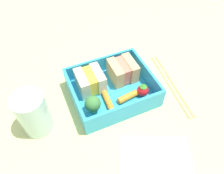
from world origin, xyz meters
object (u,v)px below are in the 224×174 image
Objects in this scene: sandwich_left at (90,81)px; strawberry_far_left at (143,90)px; carrot_stick_left at (108,101)px; folded_napkin at (155,156)px; broccoli_floret at (93,104)px; carrot_stick_far_left at (128,97)px; chopstick_pair at (171,83)px; sandwich_center_left at (123,71)px; drinking_glass at (34,113)px.

strawberry_far_left is (9.90, -6.52, -0.87)cm from sandwich_left.
carrot_stick_left reaches higher than folded_napkin.
broccoli_floret reaches higher than folded_napkin.
chopstick_pair is (12.05, 0.41, -1.57)cm from carrot_stick_far_left.
sandwich_center_left is 0.44× the size of folded_napkin.
sandwich_center_left reaches higher than carrot_stick_far_left.
broccoli_floret is 0.81× the size of carrot_stick_left.
strawberry_far_left reaches higher than carrot_stick_left.
chopstick_pair is at bearing -1.18° from carrot_stick_left.
folded_napkin is (5.55, -19.82, -3.30)cm from sandwich_left.
strawberry_far_left is at bearing -1.11° from broccoli_floret.
broccoli_floret is at bearing 179.65° from carrot_stick_far_left.
sandwich_left is 13.90cm from drinking_glass.
sandwich_left reaches higher than strawberry_far_left.
drinking_glass reaches higher than broccoli_floret.
carrot_stick_far_left is 13.61cm from folded_napkin.
sandwich_left is 19.56cm from chopstick_pair.
chopstick_pair is 18.90cm from folded_napkin.
drinking_glass reaches higher than folded_napkin.
broccoli_floret is at bearing -178.98° from chopstick_pair.
sandwich_center_left is 1.25× the size of carrot_stick_far_left.
carrot_stick_left is 8.09cm from strawberry_far_left.
carrot_stick_left is 0.27× the size of chopstick_pair.
sandwich_left is at bearing 180.00° from sandwich_center_left.
drinking_glass is at bearing 174.90° from strawberry_far_left.
carrot_stick_far_left is 0.50× the size of drinking_glass.
drinking_glass is at bearing -161.20° from sandwich_left.
folded_napkin is (-12.82, -13.88, -0.15)cm from chopstick_pair.
sandwich_center_left reaches higher than folded_napkin.
drinking_glass is (-31.48, 1.47, 4.37)cm from chopstick_pair.
carrot_stick_far_left is 0.36× the size of folded_napkin.
carrot_stick_far_left is (8.08, -0.05, -1.82)cm from broccoli_floret.
sandwich_center_left reaches higher than broccoli_floret.
broccoli_floret is (-1.75, -6.29, 0.24)cm from sandwich_left.
strawberry_far_left is at bearing -33.37° from sandwich_left.
drinking_glass reaches higher than carrot_stick_left.
carrot_stick_left is (-6.14, -5.59, -1.67)cm from sandwich_center_left.
sandwich_left reaches higher than broccoli_floret.
carrot_stick_left is at bearing -4.31° from drinking_glass.
chopstick_pair is at bearing 47.28° from folded_napkin.
carrot_stick_left is (1.90, -5.59, -1.67)cm from sandwich_left.
sandwich_left is at bearing 74.42° from broccoli_floret.
carrot_stick_far_left is 1.47× the size of strawberry_far_left.
sandwich_center_left reaches higher than strawberry_far_left.
broccoli_floret is at bearing -169.19° from carrot_stick_left.
strawberry_far_left is 0.24× the size of folded_napkin.
strawberry_far_left is (11.65, -0.23, -1.11)cm from broccoli_floret.
sandwich_center_left is 11.65cm from broccoli_floret.
sandwich_left and sandwich_center_left have the same top height.
carrot_stick_far_left reaches higher than folded_napkin.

